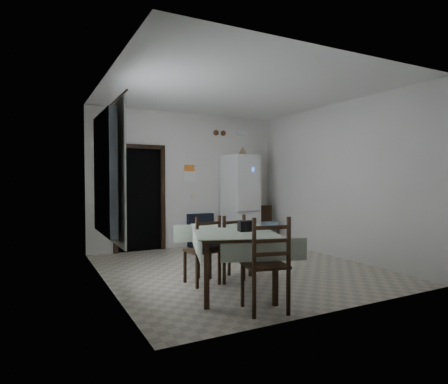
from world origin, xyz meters
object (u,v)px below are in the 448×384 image
(navy_seat, at_px, (204,231))
(dining_chair_near_head, at_px, (265,263))
(dining_chair_far_right, at_px, (227,247))
(fridge, at_px, (241,200))
(dining_chair_far_left, at_px, (202,249))
(corner_chair, at_px, (269,225))
(dining_table, at_px, (232,260))

(navy_seat, relative_size, dining_chair_near_head, 0.67)
(dining_chair_near_head, bearing_deg, dining_chair_far_right, -87.23)
(fridge, distance_m, dining_chair_near_head, 4.27)
(dining_chair_near_head, bearing_deg, dining_chair_far_left, -70.06)
(navy_seat, height_order, dining_chair_far_right, dining_chair_far_right)
(dining_chair_near_head, bearing_deg, navy_seat, -92.20)
(fridge, distance_m, corner_chair, 0.86)
(corner_chair, height_order, dining_table, corner_chair)
(corner_chair, bearing_deg, dining_chair_near_head, -123.93)
(fridge, bearing_deg, navy_seat, 172.73)
(dining_chair_far_left, xyz_separation_m, dining_chair_far_right, (0.40, 0.01, -0.00))
(navy_seat, xyz_separation_m, dining_chair_near_head, (-0.99, -3.80, 0.18))
(corner_chair, relative_size, dining_chair_near_head, 0.81)
(corner_chair, height_order, dining_chair_near_head, dining_chair_near_head)
(fridge, relative_size, dining_chair_far_right, 2.09)
(fridge, xyz_separation_m, dining_table, (-1.83, -2.94, -0.60))
(dining_chair_far_right, bearing_deg, dining_table, 60.99)
(dining_table, distance_m, dining_chair_far_left, 0.53)
(dining_table, bearing_deg, dining_chair_far_left, 134.98)
(navy_seat, bearing_deg, dining_chair_far_left, -112.48)
(navy_seat, relative_size, dining_chair_far_right, 0.75)
(navy_seat, height_order, dining_chair_near_head, dining_chair_near_head)
(dining_chair_far_right, bearing_deg, fridge, -132.74)
(dining_chair_near_head, bearing_deg, corner_chair, -112.48)
(corner_chair, distance_m, dining_chair_far_right, 3.16)
(navy_seat, height_order, corner_chair, corner_chair)
(dining_chair_far_left, bearing_deg, dining_chair_far_right, 175.73)
(fridge, height_order, dining_table, fridge)
(fridge, relative_size, dining_chair_near_head, 1.88)
(fridge, bearing_deg, dining_table, -129.15)
(dining_chair_far_left, bearing_deg, dining_table, 109.95)
(dining_table, height_order, dining_chair_far_right, dining_chair_far_right)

